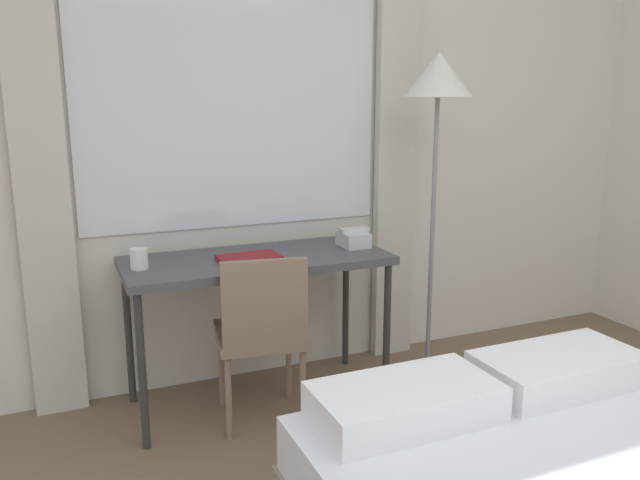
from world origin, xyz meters
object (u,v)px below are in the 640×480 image
book (249,258)px  mug (139,259)px  standing_lamp (437,110)px  telephone (353,238)px  desk (257,269)px  desk_chair (261,328)px

book → mug: bearing=174.4°
mug → book: bearing=-5.6°
standing_lamp → mug: 1.63m
telephone → standing_lamp: bearing=-15.8°
desk → standing_lamp: bearing=-6.3°
desk_chair → mug: size_ratio=8.87×
standing_lamp → desk: bearing=173.7°
book → desk: bearing=46.2°
book → mug: mug is taller
desk_chair → standing_lamp: standing_lamp is taller
telephone → book: 0.59m
desk_chair → book: size_ratio=2.80×
desk → standing_lamp: 1.21m
telephone → mug: (-1.09, -0.02, 0.00)m
desk → mug: mug is taller
standing_lamp → mug: bearing=176.4°
mug → standing_lamp: bearing=-3.6°
book → mug: (-0.50, 0.05, 0.03)m
desk → desk_chair: (-0.06, -0.23, -0.22)m
desk_chair → telephone: telephone is taller
desk → telephone: bearing=1.2°
standing_lamp → mug: standing_lamp is taller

